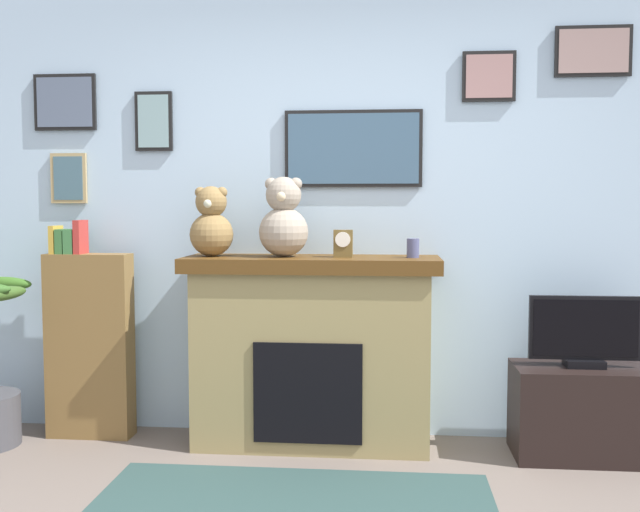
# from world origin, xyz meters

# --- Properties ---
(back_wall) EXTENTS (5.20, 0.15, 2.60)m
(back_wall) POSITION_xyz_m (-0.00, 2.00, 1.31)
(back_wall) COLOR #B0D0EA
(back_wall) RESTS_ON ground_plane
(fireplace) EXTENTS (1.42, 0.50, 1.07)m
(fireplace) POSITION_xyz_m (-0.19, 1.72, 0.54)
(fireplace) COLOR #938252
(fireplace) RESTS_ON ground_plane
(bookshelf) EXTENTS (0.49, 0.16, 1.27)m
(bookshelf) POSITION_xyz_m (-1.51, 1.74, 0.56)
(bookshelf) COLOR brown
(bookshelf) RESTS_ON ground_plane
(tv_stand) EXTENTS (0.73, 0.40, 0.49)m
(tv_stand) POSITION_xyz_m (1.28, 1.64, 0.25)
(tv_stand) COLOR black
(tv_stand) RESTS_ON ground_plane
(television) EXTENTS (0.58, 0.14, 0.38)m
(television) POSITION_xyz_m (1.28, 1.64, 0.68)
(television) COLOR black
(television) RESTS_ON tv_stand
(area_rug) EXTENTS (1.84, 1.00, 0.01)m
(area_rug) POSITION_xyz_m (-0.19, 0.82, 0.00)
(area_rug) COLOR #2A4240
(area_rug) RESTS_ON ground_plane
(candle_jar) EXTENTS (0.07, 0.07, 0.11)m
(candle_jar) POSITION_xyz_m (0.37, 1.70, 1.12)
(candle_jar) COLOR #4C517A
(candle_jar) RESTS_ON fireplace
(mantel_clock) EXTENTS (0.10, 0.08, 0.15)m
(mantel_clock) POSITION_xyz_m (-0.02, 1.70, 1.15)
(mantel_clock) COLOR brown
(mantel_clock) RESTS_ON fireplace
(teddy_bear_cream) EXTENTS (0.24, 0.24, 0.39)m
(teddy_bear_cream) POSITION_xyz_m (-0.76, 1.70, 1.25)
(teddy_bear_cream) COLOR olive
(teddy_bear_cream) RESTS_ON fireplace
(teddy_bear_brown) EXTENTS (0.28, 0.28, 0.45)m
(teddy_bear_brown) POSITION_xyz_m (-0.35, 1.70, 1.27)
(teddy_bear_brown) COLOR gray
(teddy_bear_brown) RESTS_ON fireplace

